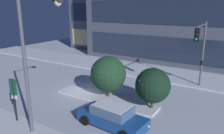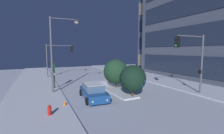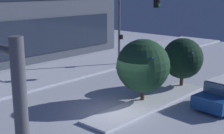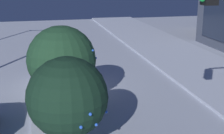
# 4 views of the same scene
# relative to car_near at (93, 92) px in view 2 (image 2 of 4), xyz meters

# --- Properties ---
(ground) EXTENTS (52.00, 52.00, 0.00)m
(ground) POSITION_rel_car_near_xyz_m (-4.97, 3.76, -0.71)
(ground) COLOR silver
(curb_strip_near) EXTENTS (52.00, 5.20, 0.14)m
(curb_strip_near) POSITION_rel_car_near_xyz_m (-4.97, -5.02, -0.64)
(curb_strip_near) COLOR silver
(curb_strip_near) RESTS_ON ground
(curb_strip_far) EXTENTS (52.00, 5.20, 0.14)m
(curb_strip_far) POSITION_rel_car_near_xyz_m (-4.97, 12.55, -0.64)
(curb_strip_far) COLOR silver
(curb_strip_far) RESTS_ON ground
(median_strip) EXTENTS (9.00, 1.80, 0.14)m
(median_strip) POSITION_rel_car_near_xyz_m (-2.73, 3.28, -0.64)
(median_strip) COLOR silver
(median_strip) RESTS_ON ground
(office_tower_secondary) EXTENTS (12.74, 10.77, 17.36)m
(office_tower_secondary) POSITION_rel_car_near_xyz_m (-15.14, 25.18, 7.97)
(office_tower_secondary) COLOR #4C5466
(office_tower_secondary) RESTS_ON ground
(car_near) EXTENTS (4.77, 2.30, 1.49)m
(car_near) POSITION_rel_car_near_xyz_m (0.00, 0.00, 0.00)
(car_near) COLOR #19478C
(car_near) RESTS_ON ground
(traffic_light_corner_far_right) EXTENTS (0.32, 3.99, 6.19)m
(traffic_light_corner_far_right) POSITION_rel_car_near_xyz_m (3.28, 9.27, 3.50)
(traffic_light_corner_far_right) COLOR #565960
(traffic_light_corner_far_right) RESTS_ON ground
(traffic_light_corner_near_left) EXTENTS (0.32, 4.56, 5.67)m
(traffic_light_corner_near_left) POSITION_rel_car_near_xyz_m (-14.70, -1.43, 3.21)
(traffic_light_corner_near_left) COLOR #565960
(traffic_light_corner_near_left) RESTS_ON ground
(street_lamp_arched) EXTENTS (0.56, 3.01, 8.09)m
(street_lamp_arched) POSITION_rel_car_near_xyz_m (-3.65, -2.51, 4.53)
(street_lamp_arched) COLOR #565960
(street_lamp_arched) RESTS_ON ground
(fire_hydrant) EXTENTS (0.48, 0.26, 0.87)m
(fire_hydrant) POSITION_rel_car_near_xyz_m (2.62, -4.06, -0.29)
(fire_hydrant) COLOR red
(fire_hydrant) RESTS_ON ground
(parking_info_sign) EXTENTS (0.55, 0.16, 3.05)m
(parking_info_sign) POSITION_rel_car_near_xyz_m (-5.66, -2.93, 1.25)
(parking_info_sign) COLOR black
(parking_info_sign) RESTS_ON ground
(decorated_tree_median) EXTENTS (2.59, 2.59, 3.21)m
(decorated_tree_median) POSITION_rel_car_near_xyz_m (1.24, 3.62, 1.20)
(decorated_tree_median) COLOR #473323
(decorated_tree_median) RESTS_ON ground
(decorated_tree_left_of_median) EXTENTS (2.96, 3.03, 3.58)m
(decorated_tree_left_of_median) POSITION_rel_car_near_xyz_m (-2.73, 3.78, 1.39)
(decorated_tree_left_of_median) COLOR #473323
(decorated_tree_left_of_median) RESTS_ON ground
(construction_cone) EXTENTS (0.36, 0.36, 0.55)m
(construction_cone) POSITION_rel_car_near_xyz_m (1.04, -2.81, -0.44)
(construction_cone) COLOR orange
(construction_cone) RESTS_ON ground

